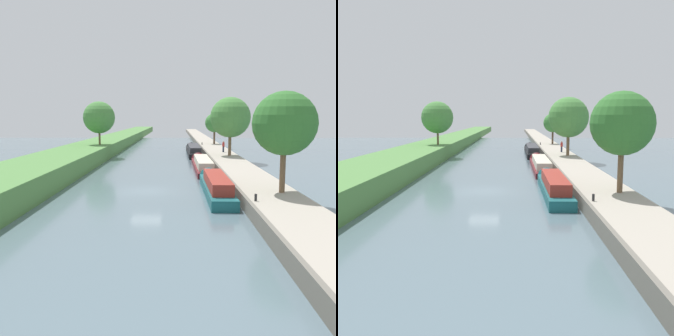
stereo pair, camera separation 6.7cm
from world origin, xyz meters
The scene contains 14 objects.
ground_plane centered at (0.00, 0.00, 0.00)m, with size 160.00×160.00×0.00m, color slate.
left_grassy_bank centered at (-10.53, 0.00, 0.98)m, with size 6.84×260.00×1.96m.
right_towpath centered at (9.08, 0.00, 0.45)m, with size 3.93×260.00×0.91m.
stone_quay centered at (6.99, 0.00, 0.48)m, with size 0.25×260.00×0.96m.
narrowboat_teal centered at (5.64, -0.88, 0.66)m, with size 1.82×12.72×2.09m.
narrowboat_maroon centered at (5.60, 13.71, 0.56)m, with size 1.95×15.45×2.04m.
narrowboat_black centered at (5.43, 31.64, 0.64)m, with size 2.06×17.21×2.14m.
tree_rightbank_near centered at (9.80, -4.90, 5.64)m, with size 4.36×4.36×6.93m.
tree_rightbank_midnear centered at (9.74, 20.26, 6.02)m, with size 5.38×5.38×7.81m.
tree_rightbank_midfar centered at (9.94, 42.57, 4.93)m, with size 3.61×3.61×5.84m.
tree_leftbank_downstream centered at (-8.94, 25.92, 6.00)m, with size 4.74×4.74×6.42m.
person_walking centered at (9.53, 25.19, 1.78)m, with size 0.34×0.34×1.66m.
mooring_bollard_near centered at (7.41, -7.69, 1.13)m, with size 0.16×0.16×0.45m.
mooring_bollard_far centered at (7.41, 39.83, 1.13)m, with size 0.16×0.16×0.45m.
Camera 2 is at (2.47, -30.86, 6.10)m, focal length 40.61 mm.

